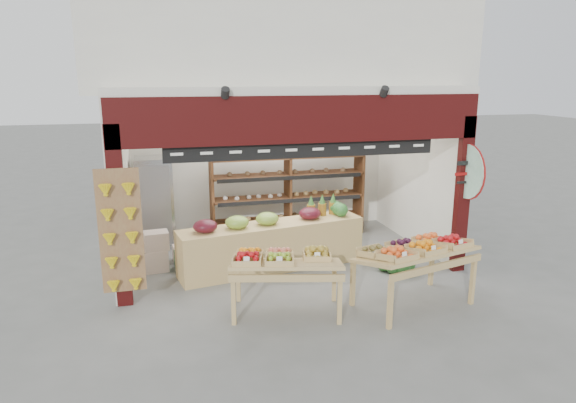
{
  "coord_description": "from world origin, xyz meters",
  "views": [
    {
      "loc": [
        -2.18,
        -8.42,
        3.29
      ],
      "look_at": [
        -0.05,
        -0.2,
        1.19
      ],
      "focal_mm": 32.0,
      "sensor_mm": 36.0,
      "label": 1
    }
  ],
  "objects_px": {
    "back_shelving": "(288,181)",
    "cardboard_stack": "(169,254)",
    "mid_counter": "(272,244)",
    "display_table_right": "(415,251)",
    "refrigerator": "(155,202)",
    "watermelon_pile": "(396,262)",
    "display_table_left": "(279,261)"
  },
  "relations": [
    {
      "from": "back_shelving",
      "to": "display_table_left",
      "type": "xyz_separation_m",
      "value": [
        -1.02,
        -3.44,
        -0.4
      ]
    },
    {
      "from": "back_shelving",
      "to": "display_table_right",
      "type": "height_order",
      "value": "back_shelving"
    },
    {
      "from": "mid_counter",
      "to": "display_table_left",
      "type": "relative_size",
      "value": 1.94
    },
    {
      "from": "watermelon_pile",
      "to": "back_shelving",
      "type": "bearing_deg",
      "value": 118.24
    },
    {
      "from": "display_table_right",
      "to": "watermelon_pile",
      "type": "relative_size",
      "value": 2.93
    },
    {
      "from": "refrigerator",
      "to": "display_table_right",
      "type": "distance_m",
      "value": 5.18
    },
    {
      "from": "refrigerator",
      "to": "mid_counter",
      "type": "relative_size",
      "value": 0.53
    },
    {
      "from": "display_table_left",
      "to": "watermelon_pile",
      "type": "relative_size",
      "value": 2.69
    },
    {
      "from": "display_table_left",
      "to": "display_table_right",
      "type": "distance_m",
      "value": 1.96
    },
    {
      "from": "back_shelving",
      "to": "cardboard_stack",
      "type": "distance_m",
      "value": 2.95
    },
    {
      "from": "back_shelving",
      "to": "watermelon_pile",
      "type": "bearing_deg",
      "value": -61.76
    },
    {
      "from": "back_shelving",
      "to": "display_table_right",
      "type": "bearing_deg",
      "value": -76.08
    },
    {
      "from": "cardboard_stack",
      "to": "display_table_left",
      "type": "bearing_deg",
      "value": -55.39
    },
    {
      "from": "back_shelving",
      "to": "mid_counter",
      "type": "distance_m",
      "value": 2.06
    },
    {
      "from": "refrigerator",
      "to": "display_table_left",
      "type": "xyz_separation_m",
      "value": [
        1.65,
        -3.46,
        -0.12
      ]
    },
    {
      "from": "refrigerator",
      "to": "display_table_right",
      "type": "xyz_separation_m",
      "value": [
        3.59,
        -3.74,
        -0.04
      ]
    },
    {
      "from": "mid_counter",
      "to": "display_table_right",
      "type": "height_order",
      "value": "display_table_right"
    },
    {
      "from": "refrigerator",
      "to": "cardboard_stack",
      "type": "bearing_deg",
      "value": -83.11
    },
    {
      "from": "watermelon_pile",
      "to": "cardboard_stack",
      "type": "bearing_deg",
      "value": 163.79
    },
    {
      "from": "mid_counter",
      "to": "display_table_right",
      "type": "distance_m",
      "value": 2.59
    },
    {
      "from": "back_shelving",
      "to": "cardboard_stack",
      "type": "xyz_separation_m",
      "value": [
        -2.48,
        -1.32,
        -0.91
      ]
    },
    {
      "from": "cardboard_stack",
      "to": "refrigerator",
      "type": "bearing_deg",
      "value": 97.85
    },
    {
      "from": "cardboard_stack",
      "to": "mid_counter",
      "type": "bearing_deg",
      "value": -14.87
    },
    {
      "from": "mid_counter",
      "to": "display_table_right",
      "type": "bearing_deg",
      "value": -49.24
    },
    {
      "from": "display_table_right",
      "to": "back_shelving",
      "type": "bearing_deg",
      "value": 103.92
    },
    {
      "from": "refrigerator",
      "to": "cardboard_stack",
      "type": "distance_m",
      "value": 1.49
    },
    {
      "from": "display_table_left",
      "to": "refrigerator",
      "type": "bearing_deg",
      "value": 115.45
    },
    {
      "from": "cardboard_stack",
      "to": "display_table_right",
      "type": "xyz_separation_m",
      "value": [
        3.4,
        -2.4,
        0.58
      ]
    },
    {
      "from": "cardboard_stack",
      "to": "mid_counter",
      "type": "height_order",
      "value": "mid_counter"
    },
    {
      "from": "cardboard_stack",
      "to": "display_table_right",
      "type": "distance_m",
      "value": 4.2
    },
    {
      "from": "cardboard_stack",
      "to": "display_table_right",
      "type": "bearing_deg",
      "value": -35.18
    },
    {
      "from": "refrigerator",
      "to": "back_shelving",
      "type": "bearing_deg",
      "value": -1.51
    }
  ]
}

